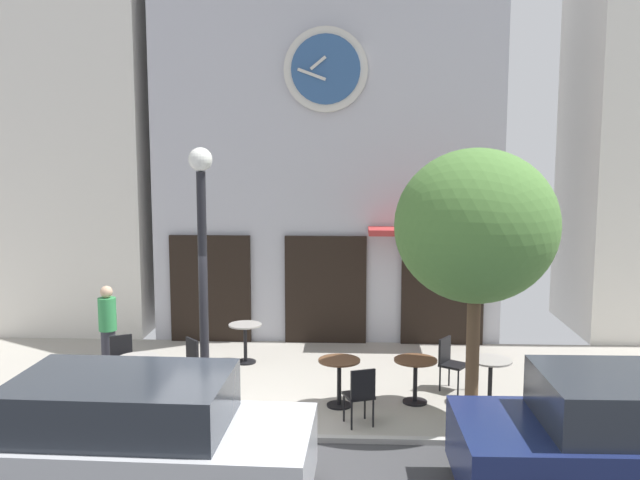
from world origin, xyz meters
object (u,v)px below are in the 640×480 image
at_px(cafe_table_near_door, 139,371).
at_px(cafe_chair_facing_wall, 122,357).
at_px(pedestrian_green, 108,330).
at_px(cafe_chair_corner, 450,360).
at_px(parked_car_silver, 124,443).
at_px(cafe_table_leftmost, 339,374).
at_px(cafe_chair_mid_row, 111,387).
at_px(cafe_table_center, 245,337).
at_px(cafe_table_near_curb, 415,372).
at_px(cafe_chair_under_awning, 361,392).
at_px(street_tree, 476,227).
at_px(cafe_chair_left_end, 546,381).
at_px(cafe_chair_outer, 187,361).
at_px(street_lamp, 203,282).
at_px(cafe_table_center_right, 490,373).

height_order(cafe_table_near_door, cafe_chair_facing_wall, cafe_chair_facing_wall).
bearing_deg(pedestrian_green, cafe_chair_corner, -4.28).
bearing_deg(cafe_table_near_door, pedestrian_green, 126.66).
relative_size(cafe_chair_facing_wall, parked_car_silver, 0.21).
bearing_deg(cafe_table_leftmost, pedestrian_green, 162.54).
relative_size(cafe_table_near_door, cafe_chair_mid_row, 0.82).
bearing_deg(parked_car_silver, cafe_chair_facing_wall, 108.81).
height_order(cafe_chair_facing_wall, pedestrian_green, pedestrian_green).
bearing_deg(cafe_table_center, cafe_table_near_curb, -33.15).
height_order(cafe_table_leftmost, cafe_chair_under_awning, cafe_chair_under_awning).
bearing_deg(cafe_chair_under_awning, cafe_table_near_door, 166.43).
relative_size(street_tree, cafe_table_near_curb, 5.66).
bearing_deg(cafe_chair_facing_wall, pedestrian_green, 127.45).
distance_m(street_tree, parked_car_silver, 5.65).
distance_m(cafe_chair_under_awning, pedestrian_green, 5.04).
relative_size(cafe_table_near_curb, cafe_chair_corner, 0.81).
relative_size(cafe_table_center, cafe_chair_under_awning, 0.85).
xyz_separation_m(cafe_table_near_door, cafe_chair_under_awning, (3.61, -0.87, 0.01)).
bearing_deg(cafe_chair_left_end, cafe_chair_outer, 172.58).
xyz_separation_m(cafe_chair_under_awning, cafe_chair_mid_row, (-3.78, 0.05, 0.00)).
relative_size(cafe_table_near_curb, cafe_chair_mid_row, 0.81).
height_order(cafe_table_center, cafe_chair_facing_wall, cafe_chair_facing_wall).
distance_m(cafe_chair_under_awning, cafe_chair_facing_wall, 4.39).
bearing_deg(street_lamp, cafe_chair_facing_wall, 145.56).
relative_size(cafe_chair_corner, cafe_chair_mid_row, 1.00).
xyz_separation_m(cafe_chair_corner, cafe_chair_outer, (-4.47, -0.29, 0.00)).
xyz_separation_m(cafe_table_center_right, cafe_chair_corner, (-0.57, 0.62, 0.02)).
relative_size(cafe_chair_outer, parked_car_silver, 0.21).
xyz_separation_m(street_lamp, pedestrian_green, (-2.15, 1.75, -1.24)).
xyz_separation_m(cafe_table_near_curb, pedestrian_green, (-5.45, 1.12, 0.35)).
bearing_deg(street_tree, cafe_table_leftmost, 164.95).
distance_m(cafe_chair_corner, parked_car_silver, 5.97).
xyz_separation_m(street_tree, cafe_chair_facing_wall, (-5.79, 1.28, -2.44)).
relative_size(cafe_table_near_curb, cafe_chair_outer, 0.81).
xyz_separation_m(cafe_table_near_door, cafe_chair_facing_wall, (-0.50, 0.69, 0.01)).
distance_m(cafe_table_near_door, cafe_table_center, 2.59).
relative_size(cafe_table_near_curb, cafe_table_center_right, 0.99).
xyz_separation_m(cafe_chair_mid_row, pedestrian_green, (-0.77, 2.09, 0.33)).
height_order(cafe_table_center, cafe_table_near_curb, cafe_table_center).
relative_size(cafe_table_leftmost, pedestrian_green, 0.46).
bearing_deg(pedestrian_green, cafe_chair_outer, -24.64).
bearing_deg(cafe_table_leftmost, cafe_chair_under_awning, -67.80).
distance_m(cafe_chair_facing_wall, parked_car_silver, 4.26).
relative_size(cafe_chair_facing_wall, cafe_chair_mid_row, 1.00).
xyz_separation_m(cafe_chair_outer, cafe_chair_facing_wall, (-1.18, 0.16, 0.00)).
xyz_separation_m(cafe_table_center, cafe_table_near_curb, (3.09, -2.02, 0.00)).
bearing_deg(street_tree, cafe_chair_left_end, 16.90).
xyz_separation_m(cafe_chair_under_awning, parked_car_silver, (-2.73, -2.47, 0.23)).
relative_size(cafe_table_center, cafe_chair_facing_wall, 0.85).
distance_m(cafe_table_center, cafe_chair_mid_row, 3.38).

